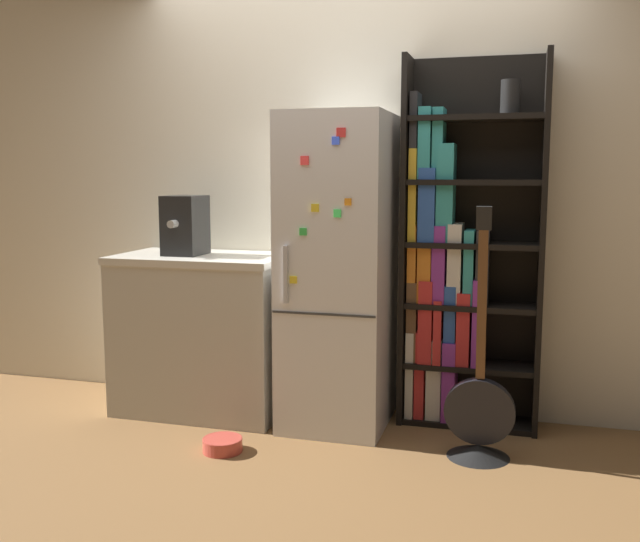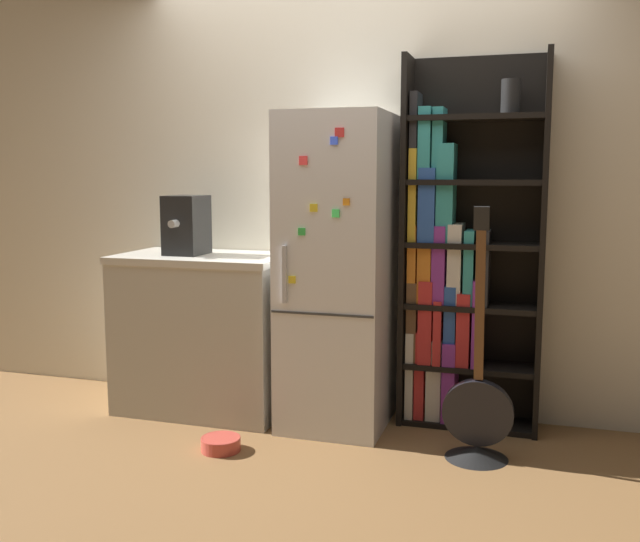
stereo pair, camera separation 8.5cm
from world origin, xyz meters
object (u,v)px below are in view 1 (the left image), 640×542
refrigerator (338,272)px  espresso_machine (185,225)px  guitar (479,423)px  pet_bowl (223,444)px  bookshelf (455,265)px

refrigerator → espresso_machine: (-0.92, -0.01, 0.24)m
guitar → espresso_machine: bearing=170.3°
guitar → pet_bowl: (-1.26, -0.28, -0.14)m
bookshelf → pet_bowl: size_ratio=9.98×
espresso_machine → guitar: espresso_machine is taller
espresso_machine → pet_bowl: size_ratio=1.69×
guitar → refrigerator: bearing=159.2°
refrigerator → espresso_machine: bearing=-179.4°
guitar → pet_bowl: bearing=-167.6°
bookshelf → pet_bowl: bearing=-144.2°
pet_bowl → guitar: bearing=12.4°
guitar → pet_bowl: size_ratio=6.16×
refrigerator → espresso_machine: refrigerator is taller
espresso_machine → guitar: 1.98m
espresso_machine → guitar: (1.72, -0.29, -0.93)m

